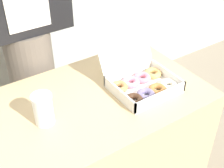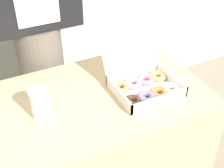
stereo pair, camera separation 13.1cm
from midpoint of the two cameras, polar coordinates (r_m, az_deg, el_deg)
name	(u,v)px [view 2 (the right image)]	position (r m, az deg, el deg)	size (l,w,h in m)	color
table	(98,155)	(1.63, -0.26, -12.98)	(0.98, 0.61, 0.77)	tan
donut_box	(143,81)	(1.40, 8.38, 0.39)	(0.31, 0.34, 0.27)	white
coffee_cup	(40,103)	(1.24, -10.03, -3.65)	(0.08, 0.08, 0.13)	white
person_customer	(35,20)	(1.62, -11.69, 11.28)	(0.44, 0.24, 1.76)	#665B51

